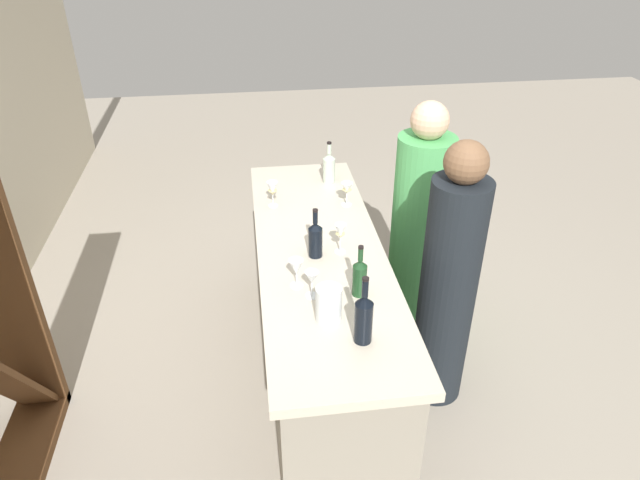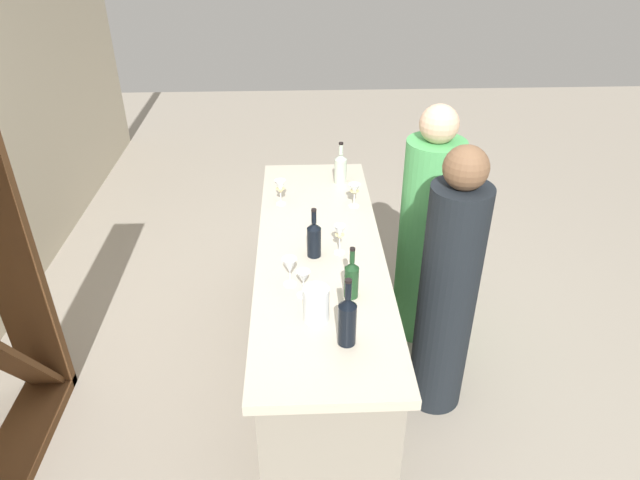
% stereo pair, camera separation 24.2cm
% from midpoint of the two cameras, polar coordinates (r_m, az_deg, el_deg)
% --- Properties ---
extents(ground_plane, '(12.00, 12.00, 0.00)m').
position_cam_midpoint_polar(ground_plane, '(3.68, 1.93, -13.11)').
color(ground_plane, '#9E9384').
extents(bar_counter, '(2.23, 0.69, 0.93)m').
position_cam_midpoint_polar(bar_counter, '(3.37, 2.07, -7.45)').
color(bar_counter, gray).
rests_on(bar_counter, ground).
extents(wine_bottle_leftmost_near_black, '(0.08, 0.08, 0.33)m').
position_cam_midpoint_polar(wine_bottle_leftmost_near_black, '(2.42, 5.66, -8.04)').
color(wine_bottle_leftmost_near_black, black).
rests_on(wine_bottle_leftmost_near_black, bar_counter).
extents(wine_bottle_second_left_olive_green, '(0.07, 0.07, 0.27)m').
position_cam_midpoint_polar(wine_bottle_second_left_olive_green, '(2.69, 5.76, -3.93)').
color(wine_bottle_second_left_olive_green, '#193D1E').
rests_on(wine_bottle_second_left_olive_green, bar_counter).
extents(wine_bottle_center_near_black, '(0.08, 0.08, 0.28)m').
position_cam_midpoint_polar(wine_bottle_center_near_black, '(2.98, 1.72, 0.11)').
color(wine_bottle_center_near_black, black).
rests_on(wine_bottle_center_near_black, bar_counter).
extents(wine_bottle_second_right_clear_pale, '(0.08, 0.08, 0.28)m').
position_cam_midpoint_polar(wine_bottle_second_right_clear_pale, '(3.78, 3.93, 7.23)').
color(wine_bottle_second_right_clear_pale, '#B7C6B2').
rests_on(wine_bottle_second_right_clear_pale, bar_counter).
extents(wine_glass_near_left, '(0.07, 0.07, 0.15)m').
position_cam_midpoint_polar(wine_glass_near_left, '(3.48, 5.48, 4.94)').
color(wine_glass_near_left, white).
rests_on(wine_glass_near_left, bar_counter).
extents(wine_glass_near_center, '(0.06, 0.06, 0.17)m').
position_cam_midpoint_polar(wine_glass_near_center, '(3.00, 4.30, 0.57)').
color(wine_glass_near_center, white).
rests_on(wine_glass_near_center, bar_counter).
extents(wine_glass_near_right, '(0.07, 0.07, 0.14)m').
position_cam_midpoint_polar(wine_glass_near_right, '(2.68, 0.90, -3.94)').
color(wine_glass_near_right, white).
rests_on(wine_glass_near_right, bar_counter).
extents(wine_glass_far_left, '(0.07, 0.07, 0.15)m').
position_cam_midpoint_polar(wine_glass_far_left, '(2.76, -0.56, -2.77)').
color(wine_glass_far_left, white).
rests_on(wine_glass_far_left, bar_counter).
extents(wine_glass_far_center, '(0.07, 0.07, 0.16)m').
position_cam_midpoint_polar(wine_glass_far_center, '(3.50, -2.03, 5.20)').
color(wine_glass_far_center, white).
rests_on(wine_glass_far_center, bar_counter).
extents(water_pitcher, '(0.12, 0.12, 0.17)m').
position_cam_midpoint_polar(water_pitcher, '(2.55, 2.34, -6.54)').
color(water_pitcher, silver).
rests_on(water_pitcher, bar_counter).
extents(person_left_guest, '(0.41, 0.41, 1.59)m').
position_cam_midpoint_polar(person_left_guest, '(3.65, 12.52, 0.31)').
color(person_left_guest, '#4CA559').
rests_on(person_left_guest, ground).
extents(person_center_guest, '(0.36, 0.36, 1.60)m').
position_cam_midpoint_polar(person_center_guest, '(3.14, 14.87, -5.39)').
color(person_center_guest, black).
rests_on(person_center_guest, ground).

